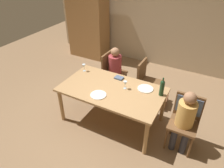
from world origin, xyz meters
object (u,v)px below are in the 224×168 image
at_px(chair_far_right, 146,79).
at_px(wine_bottle_tall_green, 162,87).
at_px(handbag, 164,101).
at_px(dinner_plate_guest_left, 145,89).
at_px(wine_glass_near_left, 125,83).
at_px(dining_table, 112,92).
at_px(person_man_bearded, 116,67).
at_px(chair_right_end, 187,114).
at_px(wine_glass_centre, 84,66).
at_px(armoire_cabinet, 88,20).
at_px(chair_far_left, 112,70).
at_px(person_woman_host, 185,118).
at_px(dinner_plate_host, 98,95).

relative_size(chair_far_right, wine_bottle_tall_green, 2.73).
bearing_deg(handbag, dinner_plate_guest_left, -111.01).
distance_m(chair_far_right, wine_glass_near_left, 0.84).
bearing_deg(dining_table, person_man_bearded, 113.24).
distance_m(dining_table, dinner_plate_guest_left, 0.60).
height_order(chair_right_end, wine_glass_near_left, chair_right_end).
relative_size(chair_right_end, wine_glass_centre, 6.17).
distance_m(person_man_bearded, wine_glass_centre, 0.76).
bearing_deg(chair_far_right, handbag, 90.00).
distance_m(armoire_cabinet, chair_far_left, 2.12).
relative_size(armoire_cabinet, person_woman_host, 2.00).
distance_m(armoire_cabinet, chair_far_right, 2.76).
relative_size(dining_table, person_man_bearded, 1.68).
bearing_deg(chair_far_left, dinner_plate_guest_left, 58.68).
relative_size(person_woman_host, wine_bottle_tall_green, 3.22).
height_order(chair_right_end, dinner_plate_guest_left, chair_right_end).
distance_m(chair_right_end, wine_glass_centre, 2.11).
distance_m(chair_far_right, wine_glass_centre, 1.31).
bearing_deg(person_woman_host, dining_table, -1.13).
relative_size(chair_far_right, person_woman_host, 0.85).
relative_size(chair_right_end, dinner_plate_host, 3.37).
bearing_deg(wine_glass_centre, person_woman_host, -8.63).
distance_m(wine_glass_near_left, dinner_plate_guest_left, 0.37).
height_order(person_woman_host, dinner_plate_guest_left, person_woman_host).
bearing_deg(armoire_cabinet, wine_bottle_tall_green, -35.71).
bearing_deg(wine_glass_centre, dinner_plate_host, -39.78).
xyz_separation_m(armoire_cabinet, wine_bottle_tall_green, (2.83, -2.03, -0.21)).
height_order(wine_bottle_tall_green, dinner_plate_host, wine_bottle_tall_green).
xyz_separation_m(dining_table, chair_far_left, (-0.50, 0.90, -0.12)).
xyz_separation_m(chair_far_right, person_man_bearded, (-0.71, 0.00, 0.10)).
xyz_separation_m(person_man_bearded, wine_glass_centre, (-0.41, -0.60, 0.21)).
distance_m(armoire_cabinet, chair_right_end, 3.97).
distance_m(chair_right_end, dinner_plate_host, 1.47).
bearing_deg(person_woman_host, chair_far_left, -27.24).
distance_m(chair_right_end, dinner_plate_guest_left, 0.80).
bearing_deg(armoire_cabinet, chair_far_right, -30.41).
height_order(chair_right_end, person_man_bearded, person_man_bearded).
xyz_separation_m(dinner_plate_guest_left, handbag, (0.24, 0.62, -0.63)).
distance_m(wine_glass_near_left, dinner_plate_host, 0.51).
bearing_deg(dining_table, chair_right_end, 5.48).
relative_size(chair_right_end, dinner_plate_guest_left, 3.29).
relative_size(chair_far_left, person_man_bearded, 0.85).
bearing_deg(wine_bottle_tall_green, person_woman_host, -28.57).
relative_size(chair_right_end, chair_far_right, 1.00).
relative_size(chair_far_left, wine_glass_centre, 6.17).
bearing_deg(chair_right_end, armoire_cabinet, -32.96).
xyz_separation_m(person_woman_host, dinner_plate_guest_left, (-0.77, 0.30, 0.10)).
distance_m(chair_far_left, chair_far_right, 0.82).
bearing_deg(person_man_bearded, dinner_plate_guest_left, 55.62).
xyz_separation_m(chair_far_left, dinner_plate_host, (0.39, -1.17, 0.20)).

